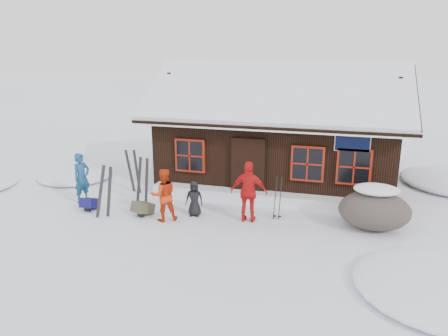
{
  "coord_description": "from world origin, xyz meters",
  "views": [
    {
      "loc": [
        3.78,
        -10.95,
        4.98
      ],
      "look_at": [
        0.36,
        1.44,
        1.3
      ],
      "focal_mm": 35.0,
      "sensor_mm": 36.0,
      "label": 1
    }
  ],
  "objects_px": {
    "skier_teal": "(82,178)",
    "boulder": "(375,209)",
    "ski_pair_left": "(105,192)",
    "backpack_olive": "(143,210)",
    "backpack_blue": "(90,205)",
    "skier_orange_left": "(164,195)",
    "skier_crouched": "(194,199)",
    "skier_orange_right": "(249,192)",
    "ski_poles": "(278,199)"
  },
  "relations": [
    {
      "from": "skier_orange_left",
      "to": "ski_poles",
      "type": "xyz_separation_m",
      "value": [
        3.16,
        0.97,
        -0.15
      ]
    },
    {
      "from": "skier_orange_left",
      "to": "skier_orange_right",
      "type": "height_order",
      "value": "skier_orange_right"
    },
    {
      "from": "skier_teal",
      "to": "ski_poles",
      "type": "distance_m",
      "value": 6.29
    },
    {
      "from": "skier_orange_right",
      "to": "backpack_olive",
      "type": "bearing_deg",
      "value": 4.22
    },
    {
      "from": "backpack_olive",
      "to": "ski_poles",
      "type": "bearing_deg",
      "value": 33.97
    },
    {
      "from": "boulder",
      "to": "ski_poles",
      "type": "bearing_deg",
      "value": -179.66
    },
    {
      "from": "skier_teal",
      "to": "skier_crouched",
      "type": "relative_size",
      "value": 1.53
    },
    {
      "from": "boulder",
      "to": "backpack_blue",
      "type": "distance_m",
      "value": 8.46
    },
    {
      "from": "skier_orange_right",
      "to": "boulder",
      "type": "bearing_deg",
      "value": -175.91
    },
    {
      "from": "backpack_olive",
      "to": "skier_orange_left",
      "type": "bearing_deg",
      "value": 8.85
    },
    {
      "from": "skier_orange_right",
      "to": "backpack_olive",
      "type": "distance_m",
      "value": 3.27
    },
    {
      "from": "boulder",
      "to": "backpack_olive",
      "type": "relative_size",
      "value": 3.37
    },
    {
      "from": "skier_crouched",
      "to": "backpack_olive",
      "type": "height_order",
      "value": "skier_crouched"
    },
    {
      "from": "skier_orange_right",
      "to": "ski_poles",
      "type": "relative_size",
      "value": 1.34
    },
    {
      "from": "skier_teal",
      "to": "skier_orange_left",
      "type": "relative_size",
      "value": 1.05
    },
    {
      "from": "backpack_olive",
      "to": "skier_orange_right",
      "type": "bearing_deg",
      "value": 29.69
    },
    {
      "from": "ski_pair_left",
      "to": "ski_poles",
      "type": "distance_m",
      "value": 5.06
    },
    {
      "from": "skier_teal",
      "to": "boulder",
      "type": "height_order",
      "value": "skier_teal"
    },
    {
      "from": "backpack_blue",
      "to": "backpack_olive",
      "type": "relative_size",
      "value": 0.94
    },
    {
      "from": "boulder",
      "to": "ski_poles",
      "type": "xyz_separation_m",
      "value": [
        -2.69,
        -0.02,
        0.05
      ]
    },
    {
      "from": "skier_crouched",
      "to": "ski_poles",
      "type": "distance_m",
      "value": 2.46
    },
    {
      "from": "backpack_blue",
      "to": "ski_poles",
      "type": "bearing_deg",
      "value": 5.52
    },
    {
      "from": "skier_teal",
      "to": "backpack_blue",
      "type": "distance_m",
      "value": 1.03
    },
    {
      "from": "skier_crouched",
      "to": "backpack_olive",
      "type": "bearing_deg",
      "value": -172.8
    },
    {
      "from": "skier_orange_right",
      "to": "skier_crouched",
      "type": "bearing_deg",
      "value": -2.54
    },
    {
      "from": "skier_orange_left",
      "to": "ski_pair_left",
      "type": "relative_size",
      "value": 0.94
    },
    {
      "from": "skier_teal",
      "to": "boulder",
      "type": "distance_m",
      "value": 8.97
    },
    {
      "from": "skier_orange_right",
      "to": "ski_pair_left",
      "type": "relative_size",
      "value": 1.09
    },
    {
      "from": "skier_orange_left",
      "to": "ski_pair_left",
      "type": "distance_m",
      "value": 1.76
    },
    {
      "from": "backpack_blue",
      "to": "skier_crouched",
      "type": "bearing_deg",
      "value": 4.65
    },
    {
      "from": "backpack_blue",
      "to": "backpack_olive",
      "type": "height_order",
      "value": "backpack_olive"
    },
    {
      "from": "ski_pair_left",
      "to": "skier_teal",
      "type": "bearing_deg",
      "value": 140.74
    },
    {
      "from": "backpack_blue",
      "to": "skier_orange_left",
      "type": "bearing_deg",
      "value": -6.03
    },
    {
      "from": "ski_poles",
      "to": "skier_crouched",
      "type": "bearing_deg",
      "value": -170.67
    },
    {
      "from": "skier_orange_left",
      "to": "backpack_olive",
      "type": "relative_size",
      "value": 2.69
    },
    {
      "from": "backpack_blue",
      "to": "backpack_olive",
      "type": "bearing_deg",
      "value": -1.29
    },
    {
      "from": "skier_orange_left",
      "to": "backpack_blue",
      "type": "bearing_deg",
      "value": -34.95
    },
    {
      "from": "boulder",
      "to": "backpack_olive",
      "type": "distance_m",
      "value": 6.69
    },
    {
      "from": "boulder",
      "to": "skier_orange_left",
      "type": "bearing_deg",
      "value": -170.41
    },
    {
      "from": "skier_orange_right",
      "to": "backpack_olive",
      "type": "xyz_separation_m",
      "value": [
        -3.16,
        -0.38,
        -0.74
      ]
    },
    {
      "from": "skier_teal",
      "to": "backpack_olive",
      "type": "height_order",
      "value": "skier_teal"
    },
    {
      "from": "backpack_blue",
      "to": "backpack_olive",
      "type": "xyz_separation_m",
      "value": [
        1.78,
        0.04,
        0.01
      ]
    },
    {
      "from": "skier_teal",
      "to": "backpack_olive",
      "type": "relative_size",
      "value": 2.83
    },
    {
      "from": "skier_teal",
      "to": "ski_poles",
      "type": "height_order",
      "value": "skier_teal"
    },
    {
      "from": "skier_orange_left",
      "to": "backpack_olive",
      "type": "xyz_separation_m",
      "value": [
        -0.78,
        0.19,
        -0.62
      ]
    },
    {
      "from": "ski_pair_left",
      "to": "backpack_olive",
      "type": "height_order",
      "value": "ski_pair_left"
    },
    {
      "from": "skier_teal",
      "to": "skier_orange_left",
      "type": "xyz_separation_m",
      "value": [
        3.12,
        -0.69,
        -0.04
      ]
    },
    {
      "from": "backpack_blue",
      "to": "boulder",
      "type": "bearing_deg",
      "value": 3.04
    },
    {
      "from": "skier_teal",
      "to": "skier_crouched",
      "type": "distance_m",
      "value": 3.86
    },
    {
      "from": "skier_orange_left",
      "to": "boulder",
      "type": "height_order",
      "value": "skier_orange_left"
    }
  ]
}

